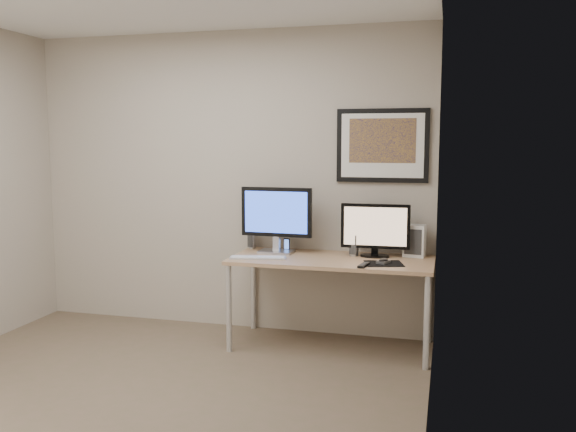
# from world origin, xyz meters

# --- Properties ---
(floor) EXTENTS (3.60, 3.60, 0.00)m
(floor) POSITION_xyz_m (0.00, 0.00, 0.00)
(floor) COLOR brown
(floor) RESTS_ON ground
(room) EXTENTS (3.60, 3.60, 3.60)m
(room) POSITION_xyz_m (0.00, 0.45, 1.64)
(room) COLOR white
(room) RESTS_ON ground
(desk) EXTENTS (1.60, 0.70, 0.73)m
(desk) POSITION_xyz_m (1.00, 1.35, 0.66)
(desk) COLOR #976749
(desk) RESTS_ON floor
(framed_art) EXTENTS (0.75, 0.04, 0.60)m
(framed_art) POSITION_xyz_m (1.35, 1.68, 1.62)
(framed_art) COLOR black
(framed_art) RESTS_ON room
(monitor_large) EXTENTS (0.60, 0.20, 0.55)m
(monitor_large) POSITION_xyz_m (0.51, 1.46, 1.03)
(monitor_large) COLOR #A9A9AE
(monitor_large) RESTS_ON desk
(monitor_tv) EXTENTS (0.55, 0.13, 0.43)m
(monitor_tv) POSITION_xyz_m (1.33, 1.48, 0.96)
(monitor_tv) COLOR black
(monitor_tv) RESTS_ON desk
(speaker_left) EXTENTS (0.08, 0.08, 0.16)m
(speaker_left) POSITION_xyz_m (0.24, 1.63, 0.81)
(speaker_left) COLOR #A9A9AE
(speaker_left) RESTS_ON desk
(speaker_right) EXTENTS (0.08, 0.08, 0.19)m
(speaker_right) POSITION_xyz_m (1.15, 1.50, 0.82)
(speaker_right) COLOR #A9A9AE
(speaker_right) RESTS_ON desk
(phone_dock) EXTENTS (0.06, 0.06, 0.12)m
(phone_dock) POSITION_xyz_m (0.58, 1.54, 0.79)
(phone_dock) COLOR black
(phone_dock) RESTS_ON desk
(keyboard) EXTENTS (0.46, 0.21, 0.02)m
(keyboard) POSITION_xyz_m (0.43, 1.19, 0.74)
(keyboard) COLOR #B8B7BC
(keyboard) RESTS_ON desk
(mousepad) EXTENTS (0.33, 0.31, 0.00)m
(mousepad) POSITION_xyz_m (1.42, 1.23, 0.73)
(mousepad) COLOR black
(mousepad) RESTS_ON desk
(mouse) EXTENTS (0.10, 0.13, 0.04)m
(mouse) POSITION_xyz_m (1.42, 1.24, 0.75)
(mouse) COLOR black
(mouse) RESTS_ON mousepad
(remote) EXTENTS (0.07, 0.18, 0.02)m
(remote) POSITION_xyz_m (1.29, 1.10, 0.74)
(remote) COLOR black
(remote) RESTS_ON desk
(fan_unit) EXTENTS (0.18, 0.15, 0.26)m
(fan_unit) POSITION_xyz_m (1.63, 1.59, 0.86)
(fan_unit) COLOR silver
(fan_unit) RESTS_ON desk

